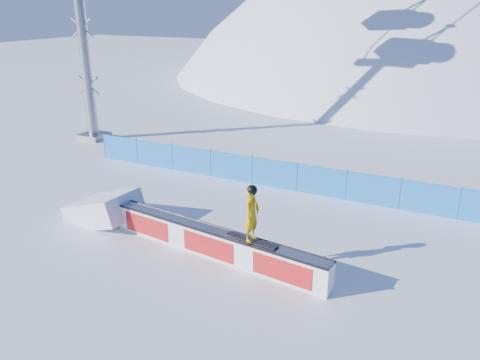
% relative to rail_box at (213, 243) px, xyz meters
% --- Properties ---
extents(ground, '(160.00, 160.00, 0.00)m').
position_rel_rail_box_xyz_m(ground, '(1.50, 1.55, -0.45)').
color(ground, white).
rests_on(ground, ground).
extents(snow_hill, '(64.00, 64.00, 64.00)m').
position_rel_rail_box_xyz_m(snow_hill, '(1.50, 43.55, -18.45)').
color(snow_hill, white).
rests_on(snow_hill, ground).
extents(safety_fence, '(22.05, 0.05, 1.30)m').
position_rel_rail_box_xyz_m(safety_fence, '(1.50, 6.05, 0.15)').
color(safety_fence, blue).
rests_on(safety_fence, ground).
extents(rail_box, '(7.60, 1.41, 0.91)m').
position_rel_rail_box_xyz_m(rail_box, '(0.00, 0.00, 0.00)').
color(rail_box, white).
rests_on(rail_box, ground).
extents(snow_ramp, '(2.81, 1.94, 1.64)m').
position_rel_rail_box_xyz_m(snow_ramp, '(-4.71, 0.55, -0.45)').
color(snow_ramp, white).
rests_on(snow_ramp, ground).
extents(snowboarder, '(1.64, 0.60, 1.69)m').
position_rel_rail_box_xyz_m(snowboarder, '(1.35, -0.16, 1.29)').
color(snowboarder, black).
rests_on(snowboarder, rail_box).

